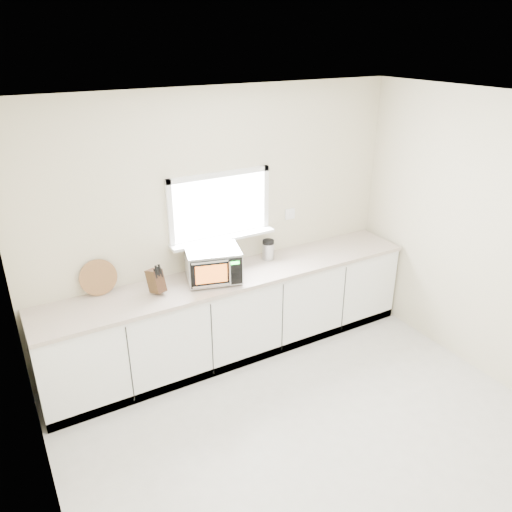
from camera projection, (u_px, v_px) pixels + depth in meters
ground at (332, 457)px, 4.03m from camera, size 4.00×4.00×0.00m
back_wall at (220, 223)px, 5.05m from camera, size 4.00×0.17×2.70m
cabinets at (235, 315)px, 5.20m from camera, size 3.92×0.60×0.88m
countertop at (234, 276)px, 5.00m from camera, size 3.92×0.64×0.04m
microwave at (213, 264)px, 4.80m from camera, size 0.59×0.51×0.33m
knife_block at (156, 280)px, 4.59m from camera, size 0.15×0.23×0.30m
cutting_board at (98, 277)px, 4.55m from camera, size 0.34×0.08×0.34m
coffee_grinder at (268, 249)px, 5.29m from camera, size 0.13×0.13×0.22m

